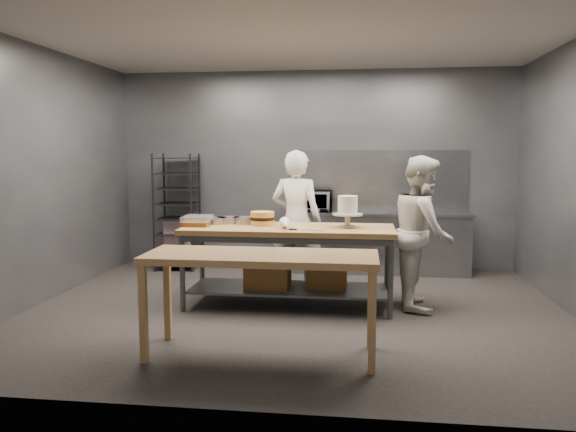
# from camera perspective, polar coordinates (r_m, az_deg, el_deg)

# --- Properties ---
(ground) EXTENTS (6.00, 6.00, 0.00)m
(ground) POSITION_cam_1_polar(r_m,az_deg,el_deg) (6.39, 0.74, -9.56)
(ground) COLOR black
(ground) RESTS_ON ground
(back_wall) EXTENTS (6.00, 0.04, 3.00)m
(back_wall) POSITION_cam_1_polar(r_m,az_deg,el_deg) (8.63, 2.67, 4.71)
(back_wall) COLOR #4C4F54
(back_wall) RESTS_ON ground
(work_table) EXTENTS (2.40, 0.90, 0.92)m
(work_table) POSITION_cam_1_polar(r_m,az_deg,el_deg) (6.47, 0.24, -4.16)
(work_table) COLOR olive
(work_table) RESTS_ON ground
(near_counter) EXTENTS (2.00, 0.70, 0.90)m
(near_counter) POSITION_cam_1_polar(r_m,az_deg,el_deg) (4.85, -2.77, -4.85)
(near_counter) COLOR #A06D42
(near_counter) RESTS_ON ground
(back_counter) EXTENTS (2.60, 0.60, 0.90)m
(back_counter) POSITION_cam_1_polar(r_m,az_deg,el_deg) (8.39, 9.28, -2.62)
(back_counter) COLOR slate
(back_counter) RESTS_ON ground
(splashback_panel) EXTENTS (2.60, 0.02, 0.90)m
(splashback_panel) POSITION_cam_1_polar(r_m,az_deg,el_deg) (8.60, 9.32, 3.62)
(splashback_panel) COLOR slate
(splashback_panel) RESTS_ON back_counter
(speed_rack) EXTENTS (0.65, 0.69, 1.75)m
(speed_rack) POSITION_cam_1_polar(r_m,az_deg,el_deg) (8.70, -11.17, 0.35)
(speed_rack) COLOR black
(speed_rack) RESTS_ON ground
(chef_behind) EXTENTS (0.73, 0.57, 1.80)m
(chef_behind) POSITION_cam_1_polar(r_m,az_deg,el_deg) (7.11, 0.85, -0.52)
(chef_behind) COLOR white
(chef_behind) RESTS_ON ground
(chef_right) EXTENTS (0.66, 0.85, 1.73)m
(chef_right) POSITION_cam_1_polar(r_m,az_deg,el_deg) (6.56, 13.49, -1.58)
(chef_right) COLOR silver
(chef_right) RESTS_ON ground
(microwave) EXTENTS (0.54, 0.37, 0.30)m
(microwave) POSITION_cam_1_polar(r_m,az_deg,el_deg) (8.34, 2.58, 1.55)
(microwave) COLOR black
(microwave) RESTS_ON back_counter
(frosted_cake_stand) EXTENTS (0.34, 0.34, 0.36)m
(frosted_cake_stand) POSITION_cam_1_polar(r_m,az_deg,el_deg) (6.36, 6.08, 0.80)
(frosted_cake_stand) COLOR #BDB497
(frosted_cake_stand) RESTS_ON work_table
(layer_cake) EXTENTS (0.28, 0.28, 0.16)m
(layer_cake) POSITION_cam_1_polar(r_m,az_deg,el_deg) (6.54, -2.61, -0.25)
(layer_cake) COLOR gold
(layer_cake) RESTS_ON work_table
(cake_pans) EXTENTS (0.60, 0.34, 0.07)m
(cake_pans) POSITION_cam_1_polar(r_m,az_deg,el_deg) (6.75, -5.85, -0.43)
(cake_pans) COLOR gray
(cake_pans) RESTS_ON work_table
(piping_bag) EXTENTS (0.19, 0.40, 0.12)m
(piping_bag) POSITION_cam_1_polar(r_m,az_deg,el_deg) (6.17, -0.25, -0.84)
(piping_bag) COLOR white
(piping_bag) RESTS_ON work_table
(offset_spatula) EXTENTS (0.36, 0.02, 0.02)m
(offset_spatula) POSITION_cam_1_polar(r_m,az_deg,el_deg) (6.13, 1.31, -1.40)
(offset_spatula) COLOR slate
(offset_spatula) RESTS_ON work_table
(pastry_clamshells) EXTENTS (0.32, 0.39, 0.11)m
(pastry_clamshells) POSITION_cam_1_polar(r_m,az_deg,el_deg) (6.63, -9.19, -0.45)
(pastry_clamshells) COLOR brown
(pastry_clamshells) RESTS_ON work_table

